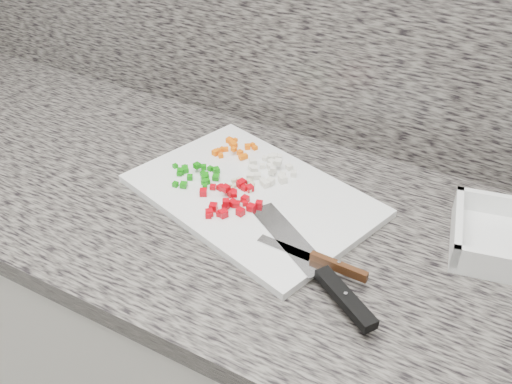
# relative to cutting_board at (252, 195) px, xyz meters

# --- Properties ---
(cabinet) EXTENTS (3.92, 0.62, 0.86)m
(cabinet) POSITION_rel_cutting_board_xyz_m (0.05, -0.03, -0.48)
(cabinet) COLOR silver
(cabinet) RESTS_ON ground
(countertop) EXTENTS (3.96, 0.64, 0.04)m
(countertop) POSITION_rel_cutting_board_xyz_m (0.05, -0.03, -0.03)
(countertop) COLOR #656059
(countertop) RESTS_ON cabinet
(backsplash) EXTENTS (3.92, 0.02, 0.60)m
(backsplash) POSITION_rel_cutting_board_xyz_m (0.05, 0.27, 0.29)
(backsplash) COLOR #656059
(backsplash) RESTS_ON countertop
(cutting_board) EXTENTS (0.51, 0.41, 0.01)m
(cutting_board) POSITION_rel_cutting_board_xyz_m (0.00, 0.00, 0.00)
(cutting_board) COLOR white
(cutting_board) RESTS_ON countertop
(carrot_pile) EXTENTS (0.07, 0.08, 0.02)m
(carrot_pile) POSITION_rel_cutting_board_xyz_m (-0.11, 0.11, 0.01)
(carrot_pile) COLOR #F96605
(carrot_pile) RESTS_ON cutting_board
(onion_pile) EXTENTS (0.10, 0.11, 0.02)m
(onion_pile) POSITION_rel_cutting_board_xyz_m (-0.00, 0.07, 0.01)
(onion_pile) COLOR white
(onion_pile) RESTS_ON cutting_board
(green_pepper_pile) EXTENTS (0.11, 0.09, 0.02)m
(green_pepper_pile) POSITION_rel_cutting_board_xyz_m (-0.12, -0.01, 0.01)
(green_pepper_pile) COLOR #107F0B
(green_pepper_pile) RESTS_ON cutting_board
(red_pepper_pile) EXTENTS (0.12, 0.13, 0.02)m
(red_pepper_pile) POSITION_rel_cutting_board_xyz_m (-0.02, -0.05, 0.01)
(red_pepper_pile) COLOR #BD020E
(red_pepper_pile) RESTS_ON cutting_board
(garlic_pile) EXTENTS (0.05, 0.05, 0.01)m
(garlic_pile) POSITION_rel_cutting_board_xyz_m (-0.02, 0.01, 0.01)
(garlic_pile) COLOR beige
(garlic_pile) RESTS_ON cutting_board
(chef_knife) EXTENTS (0.29, 0.20, 0.02)m
(chef_knife) POSITION_rel_cutting_board_xyz_m (0.21, -0.14, 0.01)
(chef_knife) COLOR silver
(chef_knife) RESTS_ON cutting_board
(paring_knife) EXTENTS (0.19, 0.02, 0.02)m
(paring_knife) POSITION_rel_cutting_board_xyz_m (0.20, -0.12, 0.01)
(paring_knife) COLOR silver
(paring_knife) RESTS_ON cutting_board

